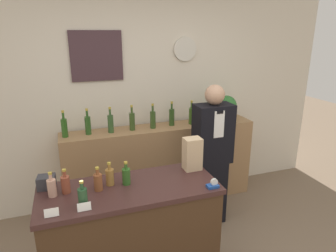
% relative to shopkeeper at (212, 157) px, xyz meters
% --- Properties ---
extents(back_wall, '(5.20, 0.09, 2.70)m').
position_rel_shopkeeper_xyz_m(back_wall, '(-0.64, 0.82, 0.56)').
color(back_wall, beige).
rests_on(back_wall, ground_plane).
extents(back_shelf, '(2.37, 0.37, 1.01)m').
position_rel_shopkeeper_xyz_m(back_shelf, '(-0.40, 0.58, -0.29)').
color(back_shelf, '#9E754C').
rests_on(back_shelf, ground_plane).
extents(display_counter, '(1.37, 0.56, 0.98)m').
position_rel_shopkeeper_xyz_m(display_counter, '(-1.06, -0.68, -0.31)').
color(display_counter, '#422B19').
rests_on(display_counter, ground_plane).
extents(shopkeeper, '(0.40, 0.25, 1.60)m').
position_rel_shopkeeper_xyz_m(shopkeeper, '(0.00, 0.00, 0.00)').
color(shopkeeper, black).
rests_on(shopkeeper, ground_plane).
extents(potted_plant, '(0.27, 0.27, 0.33)m').
position_rel_shopkeeper_xyz_m(potted_plant, '(0.46, 0.54, 0.39)').
color(potted_plant, '#9E998E').
rests_on(potted_plant, back_shelf).
extents(paper_bag, '(0.15, 0.12, 0.28)m').
position_rel_shopkeeper_xyz_m(paper_bag, '(-0.48, -0.54, 0.32)').
color(paper_bag, tan).
rests_on(paper_bag, display_counter).
extents(tape_dispenser, '(0.09, 0.06, 0.07)m').
position_rel_shopkeeper_xyz_m(tape_dispenser, '(-0.46, -0.90, 0.20)').
color(tape_dispenser, '#1E4799').
rests_on(tape_dispenser, display_counter).
extents(price_card_left, '(0.09, 0.02, 0.06)m').
position_rel_shopkeeper_xyz_m(price_card_left, '(-1.62, -0.89, 0.21)').
color(price_card_left, white).
rests_on(price_card_left, display_counter).
extents(price_card_right, '(0.09, 0.02, 0.06)m').
position_rel_shopkeeper_xyz_m(price_card_right, '(-1.42, -0.89, 0.21)').
color(price_card_right, white).
rests_on(price_card_right, display_counter).
extents(gift_box, '(0.14, 0.12, 0.10)m').
position_rel_shopkeeper_xyz_m(gift_box, '(-1.66, -0.49, 0.23)').
color(gift_box, '#2D2D33').
rests_on(gift_box, display_counter).
extents(counter_bottle_0, '(0.06, 0.06, 0.19)m').
position_rel_shopkeeper_xyz_m(counter_bottle_0, '(-1.62, -0.62, 0.25)').
color(counter_bottle_0, tan).
rests_on(counter_bottle_0, display_counter).
extents(counter_bottle_1, '(0.06, 0.06, 0.19)m').
position_rel_shopkeeper_xyz_m(counter_bottle_1, '(-1.53, -0.61, 0.25)').
color(counter_bottle_1, brown).
rests_on(counter_bottle_1, display_counter).
extents(counter_bottle_2, '(0.06, 0.06, 0.19)m').
position_rel_shopkeeper_xyz_m(counter_bottle_2, '(-1.42, -0.83, 0.25)').
color(counter_bottle_2, '#264B2B').
rests_on(counter_bottle_2, display_counter).
extents(counter_bottle_3, '(0.06, 0.06, 0.19)m').
position_rel_shopkeeper_xyz_m(counter_bottle_3, '(-1.29, -0.65, 0.25)').
color(counter_bottle_3, brown).
rests_on(counter_bottle_3, display_counter).
extents(counter_bottle_4, '(0.06, 0.06, 0.19)m').
position_rel_shopkeeper_xyz_m(counter_bottle_4, '(-1.20, -0.59, 0.25)').
color(counter_bottle_4, olive).
rests_on(counter_bottle_4, display_counter).
extents(counter_bottle_5, '(0.06, 0.06, 0.19)m').
position_rel_shopkeeper_xyz_m(counter_bottle_5, '(-1.08, -0.62, 0.25)').
color(counter_bottle_5, '#2E5B21').
rests_on(counter_bottle_5, display_counter).
extents(shelf_bottle_0, '(0.07, 0.07, 0.30)m').
position_rel_shopkeeper_xyz_m(shelf_bottle_0, '(-1.51, 0.58, 0.33)').
color(shelf_bottle_0, '#28531C').
rests_on(shelf_bottle_0, back_shelf).
extents(shelf_bottle_1, '(0.07, 0.07, 0.30)m').
position_rel_shopkeeper_xyz_m(shelf_bottle_1, '(-1.26, 0.58, 0.33)').
color(shelf_bottle_1, '#29501F').
rests_on(shelf_bottle_1, back_shelf).
extents(shelf_bottle_2, '(0.07, 0.07, 0.30)m').
position_rel_shopkeeper_xyz_m(shelf_bottle_2, '(-1.01, 0.57, 0.33)').
color(shelf_bottle_2, '#315329').
rests_on(shelf_bottle_2, back_shelf).
extents(shelf_bottle_3, '(0.07, 0.07, 0.30)m').
position_rel_shopkeeper_xyz_m(shelf_bottle_3, '(-0.76, 0.57, 0.33)').
color(shelf_bottle_3, '#354C21').
rests_on(shelf_bottle_3, back_shelf).
extents(shelf_bottle_4, '(0.07, 0.07, 0.30)m').
position_rel_shopkeeper_xyz_m(shelf_bottle_4, '(-0.51, 0.56, 0.33)').
color(shelf_bottle_4, '#344E22').
rests_on(shelf_bottle_4, back_shelf).
extents(shelf_bottle_5, '(0.07, 0.07, 0.30)m').
position_rel_shopkeeper_xyz_m(shelf_bottle_5, '(-0.26, 0.59, 0.33)').
color(shelf_bottle_5, '#2D4A1E').
rests_on(shelf_bottle_5, back_shelf).
extents(shelf_bottle_6, '(0.07, 0.07, 0.30)m').
position_rel_shopkeeper_xyz_m(shelf_bottle_6, '(-0.01, 0.56, 0.33)').
color(shelf_bottle_6, '#33541C').
rests_on(shelf_bottle_6, back_shelf).
extents(shelf_bottle_7, '(0.07, 0.07, 0.30)m').
position_rel_shopkeeper_xyz_m(shelf_bottle_7, '(0.24, 0.59, 0.33)').
color(shelf_bottle_7, '#2D4A1D').
rests_on(shelf_bottle_7, back_shelf).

